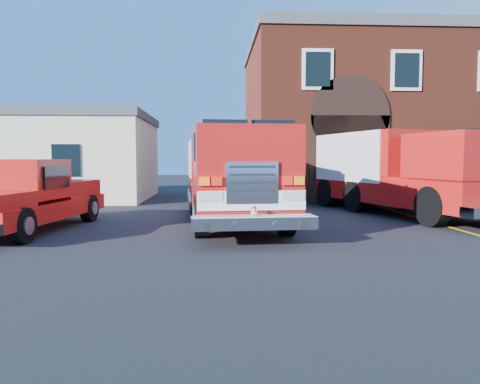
{
  "coord_description": "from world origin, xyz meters",
  "views": [
    {
      "loc": [
        -0.59,
        -11.73,
        2.04
      ],
      "look_at": [
        0.0,
        -1.2,
        1.3
      ],
      "focal_mm": 35.0,
      "sensor_mm": 36.0,
      "label": 1
    }
  ],
  "objects": [
    {
      "name": "fire_engine",
      "position": [
        -0.03,
        3.74,
        1.57
      ],
      "size": [
        3.42,
        9.99,
        3.02
      ],
      "color": "black",
      "rests_on": "ground"
    },
    {
      "name": "side_building",
      "position": [
        -9.0,
        13.0,
        2.2
      ],
      "size": [
        10.2,
        8.2,
        4.35
      ],
      "color": "beige",
      "rests_on": "ground"
    },
    {
      "name": "parking_stripe_mid",
      "position": [
        6.5,
        4.0,
        0.0
      ],
      "size": [
        0.12,
        3.0,
        0.01
      ],
      "primitive_type": "cube",
      "color": "#DBC10B",
      "rests_on": "ground"
    },
    {
      "name": "parking_stripe_near",
      "position": [
        6.5,
        1.0,
        0.0
      ],
      "size": [
        0.12,
        3.0,
        0.01
      ],
      "primitive_type": "cube",
      "color": "#DBC10B",
      "rests_on": "ground"
    },
    {
      "name": "parking_stripe_far",
      "position": [
        6.5,
        7.0,
        0.0
      ],
      "size": [
        0.12,
        3.0,
        0.01
      ],
      "primitive_type": "cube",
      "color": "#DBC10B",
      "rests_on": "ground"
    },
    {
      "name": "fire_station",
      "position": [
        8.99,
        13.98,
        4.25
      ],
      "size": [
        15.2,
        10.2,
        8.45
      ],
      "color": "maroon",
      "rests_on": "ground"
    },
    {
      "name": "pickup_truck",
      "position": [
        -5.91,
        1.84,
        0.97
      ],
      "size": [
        3.04,
        6.48,
        2.04
      ],
      "color": "black",
      "rests_on": "ground"
    },
    {
      "name": "ground",
      "position": [
        0.0,
        0.0,
        0.0
      ],
      "size": [
        100.0,
        100.0,
        0.0
      ],
      "primitive_type": "plane",
      "color": "black",
      "rests_on": "ground"
    },
    {
      "name": "secondary_truck",
      "position": [
        6.36,
        5.38,
        1.68
      ],
      "size": [
        5.26,
        9.91,
        3.08
      ],
      "color": "black",
      "rests_on": "ground"
    }
  ]
}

